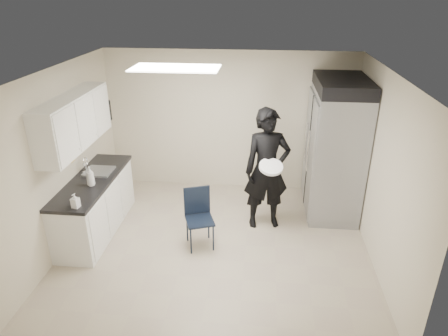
# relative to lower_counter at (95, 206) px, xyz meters

# --- Properties ---
(floor) EXTENTS (4.50, 4.50, 0.00)m
(floor) POSITION_rel_lower_counter_xyz_m (1.95, -0.20, -0.43)
(floor) COLOR tan
(floor) RESTS_ON ground
(ceiling) EXTENTS (4.50, 4.50, 0.00)m
(ceiling) POSITION_rel_lower_counter_xyz_m (1.95, -0.20, 2.17)
(ceiling) COLOR white
(ceiling) RESTS_ON back_wall
(back_wall) EXTENTS (4.50, 0.00, 4.50)m
(back_wall) POSITION_rel_lower_counter_xyz_m (1.95, 1.80, 0.87)
(back_wall) COLOR beige
(back_wall) RESTS_ON floor
(left_wall) EXTENTS (0.00, 4.00, 4.00)m
(left_wall) POSITION_rel_lower_counter_xyz_m (-0.30, -0.20, 0.87)
(left_wall) COLOR beige
(left_wall) RESTS_ON floor
(right_wall) EXTENTS (0.00, 4.00, 4.00)m
(right_wall) POSITION_rel_lower_counter_xyz_m (4.20, -0.20, 0.87)
(right_wall) COLOR beige
(right_wall) RESTS_ON floor
(ceiling_panel) EXTENTS (1.20, 0.60, 0.02)m
(ceiling_panel) POSITION_rel_lower_counter_xyz_m (1.35, 0.20, 2.14)
(ceiling_panel) COLOR white
(ceiling_panel) RESTS_ON ceiling
(lower_counter) EXTENTS (0.60, 1.90, 0.86)m
(lower_counter) POSITION_rel_lower_counter_xyz_m (0.00, 0.00, 0.00)
(lower_counter) COLOR silver
(lower_counter) RESTS_ON floor
(countertop) EXTENTS (0.64, 1.95, 0.05)m
(countertop) POSITION_rel_lower_counter_xyz_m (0.00, 0.00, 0.46)
(countertop) COLOR black
(countertop) RESTS_ON lower_counter
(sink) EXTENTS (0.42, 0.40, 0.14)m
(sink) POSITION_rel_lower_counter_xyz_m (0.02, 0.25, 0.44)
(sink) COLOR gray
(sink) RESTS_ON countertop
(faucet) EXTENTS (0.02, 0.02, 0.24)m
(faucet) POSITION_rel_lower_counter_xyz_m (-0.18, 0.25, 0.59)
(faucet) COLOR silver
(faucet) RESTS_ON countertop
(upper_cabinets) EXTENTS (0.35, 1.80, 0.75)m
(upper_cabinets) POSITION_rel_lower_counter_xyz_m (-0.13, 0.00, 1.40)
(upper_cabinets) COLOR silver
(upper_cabinets) RESTS_ON left_wall
(towel_dispenser) EXTENTS (0.22, 0.30, 0.35)m
(towel_dispenser) POSITION_rel_lower_counter_xyz_m (-0.19, 1.15, 1.19)
(towel_dispenser) COLOR black
(towel_dispenser) RESTS_ON left_wall
(notice_sticker_left) EXTENTS (0.00, 0.12, 0.07)m
(notice_sticker_left) POSITION_rel_lower_counter_xyz_m (-0.29, -0.10, 0.79)
(notice_sticker_left) COLOR yellow
(notice_sticker_left) RESTS_ON left_wall
(notice_sticker_right) EXTENTS (0.00, 0.12, 0.07)m
(notice_sticker_right) POSITION_rel_lower_counter_xyz_m (-0.29, 0.10, 0.75)
(notice_sticker_right) COLOR yellow
(notice_sticker_right) RESTS_ON left_wall
(commercial_fridge) EXTENTS (0.80, 1.35, 2.10)m
(commercial_fridge) POSITION_rel_lower_counter_xyz_m (3.78, 1.07, 0.62)
(commercial_fridge) COLOR gray
(commercial_fridge) RESTS_ON floor
(fridge_compressor) EXTENTS (0.80, 1.35, 0.20)m
(fridge_compressor) POSITION_rel_lower_counter_xyz_m (3.78, 1.07, 1.77)
(fridge_compressor) COLOR black
(fridge_compressor) RESTS_ON commercial_fridge
(folding_chair) EXTENTS (0.50, 0.50, 0.88)m
(folding_chair) POSITION_rel_lower_counter_xyz_m (1.70, -0.26, 0.01)
(folding_chair) COLOR black
(folding_chair) RESTS_ON floor
(man_tuxedo) EXTENTS (0.81, 0.62, 1.96)m
(man_tuxedo) POSITION_rel_lower_counter_xyz_m (2.66, 0.45, 0.55)
(man_tuxedo) COLOR black
(man_tuxedo) RESTS_ON floor
(bucket_lid) EXTENTS (0.43, 0.43, 0.04)m
(bucket_lid) POSITION_rel_lower_counter_xyz_m (2.72, 0.21, 0.72)
(bucket_lid) COLOR silver
(bucket_lid) RESTS_ON man_tuxedo
(soap_bottle_a) EXTENTS (0.16, 0.16, 0.30)m
(soap_bottle_a) POSITION_rel_lower_counter_xyz_m (0.09, -0.20, 0.63)
(soap_bottle_a) COLOR white
(soap_bottle_a) RESTS_ON countertop
(soap_bottle_b) EXTENTS (0.11, 0.11, 0.20)m
(soap_bottle_b) POSITION_rel_lower_counter_xyz_m (0.15, -0.84, 0.58)
(soap_bottle_b) COLOR #B9B8C5
(soap_bottle_b) RESTS_ON countertop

